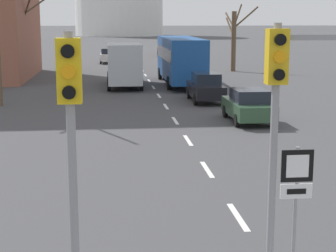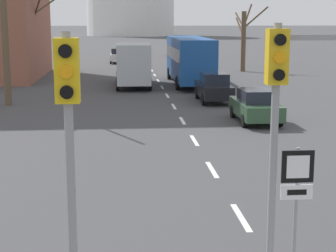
# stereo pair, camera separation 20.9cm
# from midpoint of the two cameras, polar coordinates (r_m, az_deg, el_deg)

# --- Properties ---
(lane_stripe_1) EXTENTS (0.16, 2.00, 0.01)m
(lane_stripe_1) POSITION_cam_midpoint_polar(r_m,az_deg,el_deg) (14.26, 7.84, -9.17)
(lane_stripe_1) COLOR silver
(lane_stripe_1) RESTS_ON ground_plane
(lane_stripe_2) EXTENTS (0.16, 2.00, 0.01)m
(lane_stripe_2) POSITION_cam_midpoint_polar(r_m,az_deg,el_deg) (18.47, 4.82, -4.43)
(lane_stripe_2) COLOR silver
(lane_stripe_2) RESTS_ON ground_plane
(lane_stripe_3) EXTENTS (0.16, 2.00, 0.01)m
(lane_stripe_3) POSITION_cam_midpoint_polar(r_m,az_deg,el_deg) (22.79, 2.96, -1.47)
(lane_stripe_3) COLOR silver
(lane_stripe_3) RESTS_ON ground_plane
(lane_stripe_4) EXTENTS (0.16, 2.00, 0.01)m
(lane_stripe_4) POSITION_cam_midpoint_polar(r_m,az_deg,el_deg) (27.17, 1.69, 0.55)
(lane_stripe_4) COLOR silver
(lane_stripe_4) RESTS_ON ground_plane
(lane_stripe_5) EXTENTS (0.16, 2.00, 0.01)m
(lane_stripe_5) POSITION_cam_midpoint_polar(r_m,az_deg,el_deg) (31.58, 0.78, 2.00)
(lane_stripe_5) COLOR silver
(lane_stripe_5) RESTS_ON ground_plane
(lane_stripe_6) EXTENTS (0.16, 2.00, 0.01)m
(lane_stripe_6) POSITION_cam_midpoint_polar(r_m,az_deg,el_deg) (36.02, 0.09, 3.10)
(lane_stripe_6) COLOR silver
(lane_stripe_6) RESTS_ON ground_plane
(lane_stripe_7) EXTENTS (0.16, 2.00, 0.01)m
(lane_stripe_7) POSITION_cam_midpoint_polar(r_m,az_deg,el_deg) (40.47, -0.45, 3.95)
(lane_stripe_7) COLOR silver
(lane_stripe_7) RESTS_ON ground_plane
(lane_stripe_8) EXTENTS (0.16, 2.00, 0.01)m
(lane_stripe_8) POSITION_cam_midpoint_polar(r_m,az_deg,el_deg) (44.93, -0.88, 4.64)
(lane_stripe_8) COLOR silver
(lane_stripe_8) RESTS_ON ground_plane
(lane_stripe_9) EXTENTS (0.16, 2.00, 0.01)m
(lane_stripe_9) POSITION_cam_midpoint_polar(r_m,az_deg,el_deg) (49.39, -1.24, 5.20)
(lane_stripe_9) COLOR silver
(lane_stripe_9) RESTS_ON ground_plane
(lane_stripe_10) EXTENTS (0.16, 2.00, 0.01)m
(lane_stripe_10) POSITION_cam_midpoint_polar(r_m,az_deg,el_deg) (53.86, -1.53, 5.67)
(lane_stripe_10) COLOR silver
(lane_stripe_10) RESTS_ON ground_plane
(traffic_signal_centre_tall) EXTENTS (1.99, 0.34, 4.79)m
(traffic_signal_centre_tall) POSITION_cam_midpoint_polar(r_m,az_deg,el_deg) (10.18, 14.61, 3.55)
(traffic_signal_centre_tall) COLOR gray
(traffic_signal_centre_tall) RESTS_ON ground_plane
(traffic_signal_near_left) EXTENTS (0.36, 0.34, 4.68)m
(traffic_signal_near_left) POSITION_cam_midpoint_polar(r_m,az_deg,el_deg) (8.55, -9.35, 0.05)
(traffic_signal_near_left) COLOR gray
(traffic_signal_near_left) RESTS_ON ground_plane
(route_sign_post) EXTENTS (0.60, 0.08, 2.57)m
(route_sign_post) POSITION_cam_midpoint_polar(r_m,az_deg,el_deg) (10.61, 13.48, -6.46)
(route_sign_post) COLOR gray
(route_sign_post) RESTS_ON ground_plane
(sedan_near_left) EXTENTS (1.84, 4.07, 1.63)m
(sedan_near_left) POSITION_cam_midpoint_polar(r_m,az_deg,el_deg) (63.10, -4.97, 7.15)
(sedan_near_left) COLOR silver
(sedan_near_left) RESTS_ON ground_plane
(sedan_near_right) EXTENTS (1.85, 4.18, 1.59)m
(sedan_near_right) POSITION_cam_midpoint_polar(r_m,az_deg,el_deg) (27.01, 9.14, 2.06)
(sedan_near_right) COLOR #2D4C33
(sedan_near_right) RESTS_ON ground_plane
(sedan_mid_centre) EXTENTS (1.78, 4.41, 1.73)m
(sedan_mid_centre) POSITION_cam_midpoint_polar(r_m,az_deg,el_deg) (33.38, 4.86, 3.94)
(sedan_mid_centre) COLOR black
(sedan_mid_centre) RESTS_ON ground_plane
(sedan_far_left) EXTENTS (1.75, 4.17, 1.52)m
(sedan_far_left) POSITION_cam_midpoint_polar(r_m,az_deg,el_deg) (75.09, 0.79, 7.73)
(sedan_far_left) COLOR maroon
(sedan_far_left) RESTS_ON ground_plane
(city_bus) EXTENTS (2.66, 10.80, 3.48)m
(city_bus) POSITION_cam_midpoint_polar(r_m,az_deg,el_deg) (42.10, 2.34, 7.01)
(city_bus) COLOR #19478C
(city_bus) RESTS_ON ground_plane
(delivery_truck) EXTENTS (2.44, 7.20, 3.14)m
(delivery_truck) POSITION_cam_midpoint_polar(r_m,az_deg,el_deg) (40.62, -3.43, 6.37)
(delivery_truck) COLOR #333842
(delivery_truck) RESTS_ON ground_plane
(bare_tree_left_near) EXTENTS (3.87, 5.75, 10.32)m
(bare_tree_left_near) POSITION_cam_midpoint_polar(r_m,az_deg,el_deg) (46.17, -13.34, 10.68)
(bare_tree_left_near) COLOR brown
(bare_tree_left_near) RESTS_ON ground_plane
(bare_tree_right_near) EXTENTS (2.56, 3.27, 6.22)m
(bare_tree_right_near) POSITION_cam_midpoint_polar(r_m,az_deg,el_deg) (53.24, 7.83, 8.88)
(bare_tree_right_near) COLOR brown
(bare_tree_right_near) RESTS_ON ground_plane
(bare_tree_left_far) EXTENTS (5.47, 3.38, 11.21)m
(bare_tree_left_far) POSITION_cam_midpoint_polar(r_m,az_deg,el_deg) (32.88, -16.19, 10.71)
(bare_tree_left_far) COLOR brown
(bare_tree_left_far) RESTS_ON ground_plane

